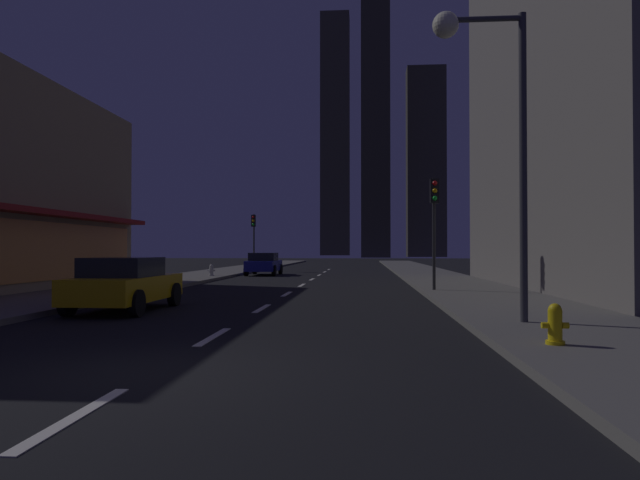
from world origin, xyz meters
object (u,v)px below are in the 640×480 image
fire_hydrant_far_left (211,270)px  traffic_light_near_right (434,209)px  traffic_light_far_left (254,229)px  street_lamp_right (483,89)px  car_parked_near (125,284)px  fire_hydrant_yellow_near (555,325)px  car_parked_far (264,264)px

fire_hydrant_far_left → traffic_light_near_right: size_ratio=0.16×
traffic_light_far_left → street_lamp_right: (10.88, -30.65, 1.87)m
car_parked_near → fire_hydrant_yellow_near: size_ratio=6.48×
street_lamp_right → fire_hydrant_far_left: bearing=119.3°
traffic_light_near_right → traffic_light_far_left: size_ratio=1.00×
traffic_light_near_right → traffic_light_far_left: (-11.00, 21.31, 0.00)m
car_parked_near → fire_hydrant_yellow_near: 11.05m
traffic_light_near_right → street_lamp_right: size_ratio=0.64×
street_lamp_right → fire_hydrant_yellow_near: bearing=-79.6°
fire_hydrant_yellow_near → traffic_light_far_left: traffic_light_far_left is taller
car_parked_far → traffic_light_near_right: 17.74m
fire_hydrant_far_left → traffic_light_far_left: (0.40, 10.59, 2.74)m
car_parked_near → car_parked_far: bearing=90.0°
car_parked_near → traffic_light_far_left: size_ratio=1.01×
car_parked_near → car_parked_far: 21.59m
fire_hydrant_yellow_near → street_lamp_right: bearing=100.4°
car_parked_far → street_lamp_right: bearing=-69.8°
street_lamp_right → traffic_light_near_right: bearing=89.3°
car_parked_near → fire_hydrant_far_left: size_ratio=6.48×
car_parked_far → traffic_light_far_left: size_ratio=1.01×
car_parked_near → fire_hydrant_far_left: bearing=97.6°
fire_hydrant_yellow_near → street_lamp_right: size_ratio=0.10×
car_parked_near → traffic_light_far_left: bearing=93.9°
street_lamp_right → car_parked_near: bearing=162.8°
fire_hydrant_far_left → traffic_light_near_right: (11.40, -10.71, 2.74)m
fire_hydrant_yellow_near → street_lamp_right: (-0.52, 2.85, 4.61)m
fire_hydrant_far_left → traffic_light_far_left: bearing=87.8°
fire_hydrant_yellow_near → fire_hydrant_far_left: (-11.80, 22.91, 0.00)m
car_parked_near → traffic_light_near_right: bearing=35.8°
car_parked_far → street_lamp_right: 26.34m
car_parked_far → street_lamp_right: size_ratio=0.64×
car_parked_near → fire_hydrant_yellow_near: (9.50, -5.63, -0.29)m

